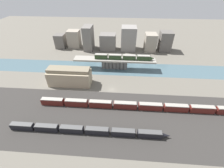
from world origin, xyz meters
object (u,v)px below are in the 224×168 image
object	(u,v)px
train_on_bridge	(124,57)
train_yard_mid	(140,106)
warehouse_building	(70,77)
train_yard_near	(87,130)

from	to	relation	value
train_on_bridge	train_yard_mid	world-z (taller)	train_on_bridge
warehouse_building	train_yard_near	bearing A→B (deg)	-63.12
train_yard_mid	train_on_bridge	bearing A→B (deg)	102.69
train_yard_near	warehouse_building	distance (m)	42.83
train_yard_near	train_yard_mid	distance (m)	31.12
train_yard_mid	warehouse_building	world-z (taller)	warehouse_building
warehouse_building	train_on_bridge	bearing A→B (deg)	32.34
train_on_bridge	train_yard_near	size ratio (longest dim) A/B	0.60
train_yard_near	warehouse_building	bearing A→B (deg)	116.88
train_yard_mid	warehouse_building	bearing A→B (deg)	155.49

